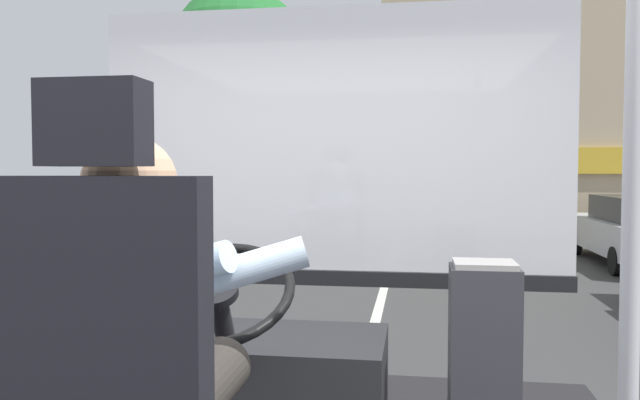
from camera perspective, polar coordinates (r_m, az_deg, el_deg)
The scene contains 9 objects.
ground at distance 10.63m, azimuth 6.20°, elevation -6.86°, with size 18.00×44.00×0.06m.
bus_driver at distance 1.65m, azimuth -15.74°, elevation -11.55°, with size 0.77×0.57×0.75m.
steering_console at distance 2.70m, azimuth -6.27°, elevation -15.87°, with size 1.10×1.00×0.82m.
handrail_pole at distance 1.55m, azimuth 26.66°, elevation 2.75°, with size 0.04×0.04×2.18m.
fare_box at distance 2.53m, azimuth 14.67°, elevation -13.77°, with size 0.25×0.23×0.74m.
windshield_panel at distance 3.33m, azimuth 1.03°, elevation 2.07°, with size 2.50×0.08×1.48m.
street_tree at distance 12.86m, azimuth -7.45°, elevation 12.78°, with size 2.71×2.71×5.38m.
shop_building at distance 18.34m, azimuth 23.46°, elevation 6.47°, with size 10.93×5.31×6.04m.
parked_car_black at distance 17.83m, azimuth 23.19°, elevation -1.07°, with size 1.77×4.06×1.24m.
Camera 1 is at (0.44, -1.68, 1.73)m, focal length 35.09 mm.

